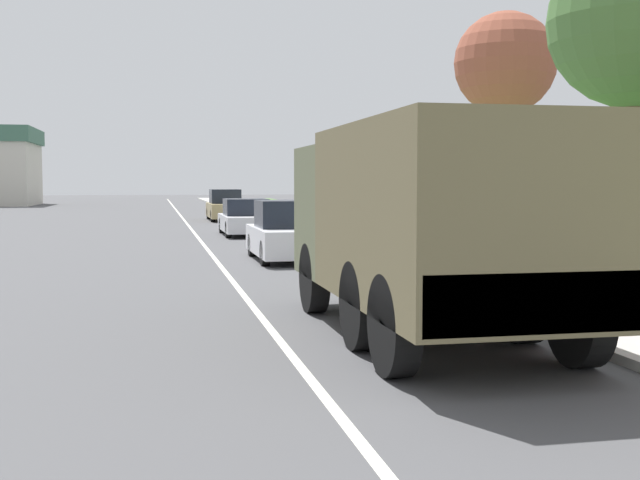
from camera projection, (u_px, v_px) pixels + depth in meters
name	position (u px, v px, depth m)	size (l,w,h in m)	color
ground_plane	(189.00, 226.00, 37.70)	(180.00, 180.00, 0.00)	#4C4C4F
lane_centre_stripe	(189.00, 226.00, 37.70)	(0.12, 120.00, 0.00)	silver
sidewalk_right	(283.00, 224.00, 38.60)	(1.80, 120.00, 0.12)	beige
grass_strip_right	(371.00, 224.00, 39.50)	(7.00, 120.00, 0.02)	#56843D
military_truck	(428.00, 218.00, 10.72)	(2.49, 6.55, 2.82)	#606647
car_nearest_ahead	(290.00, 233.00, 21.39)	(1.91, 4.08, 1.60)	silver
car_second_ahead	(246.00, 219.00, 31.41)	(1.85, 4.56, 1.42)	silver
car_third_ahead	(225.00, 207.00, 43.29)	(1.78, 4.88, 1.68)	tan
lamp_post	(633.00, 39.00, 10.40)	(1.69, 0.24, 6.35)	gray
tree_mid_right	(635.00, 23.00, 16.38)	(3.55, 3.55, 7.14)	brown
tree_far_right	(505.00, 64.00, 26.14)	(3.33, 3.33, 7.60)	brown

